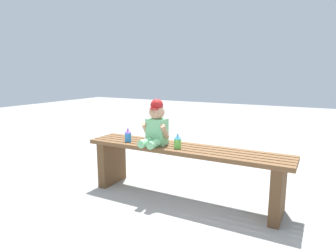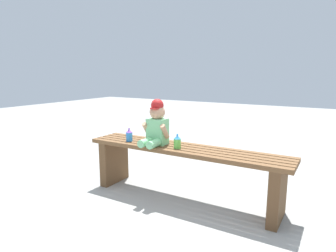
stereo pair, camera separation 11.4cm
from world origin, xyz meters
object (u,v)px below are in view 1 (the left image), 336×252
sippy_cup_right (178,142)px  child_figure (156,125)px  park_bench (184,164)px  sippy_cup_left (128,135)px

sippy_cup_right → child_figure: bearing=173.2°
park_bench → sippy_cup_right: (-0.03, -0.07, 0.21)m
park_bench → child_figure: size_ratio=4.48×
child_figure → sippy_cup_right: bearing=-6.8°
child_figure → sippy_cup_right: child_figure is taller
sippy_cup_left → sippy_cup_right: (0.51, 0.00, 0.00)m
sippy_cup_right → park_bench: bearing=67.8°
child_figure → sippy_cup_right: size_ratio=3.26×
child_figure → sippy_cup_left: 0.31m
child_figure → sippy_cup_right: (0.23, -0.03, -0.12)m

